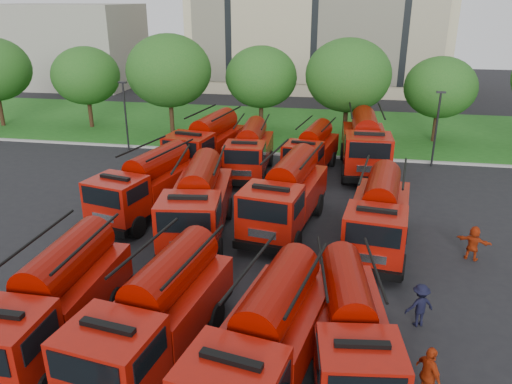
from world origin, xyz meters
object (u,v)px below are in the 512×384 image
fire_truck_5 (198,202)px  fire_truck_8 (207,143)px  fire_truck_7 (379,214)px  fire_truck_9 (250,150)px  fire_truck_2 (265,341)px  firefighter_5 (470,259)px  fire_truck_3 (349,327)px  fire_truck_10 (312,150)px  firefighter_3 (417,325)px  firefighter_4 (190,286)px  fire_truck_0 (52,301)px  fire_truck_6 (286,194)px  fire_truck_11 (365,143)px  fire_truck_1 (157,314)px  fire_truck_4 (147,185)px

fire_truck_5 → fire_truck_8: 10.13m
fire_truck_7 → fire_truck_9: 11.91m
fire_truck_9 → fire_truck_2: bearing=-80.5°
fire_truck_8 → firefighter_5: (14.79, -10.07, -1.75)m
fire_truck_3 → fire_truck_8: 20.37m
fire_truck_10 → firefighter_3: size_ratio=4.24×
fire_truck_8 → fire_truck_5: bearing=-66.9°
fire_truck_8 → firefighter_4: bearing=-67.5°
fire_truck_3 → firefighter_5: 9.69m
fire_truck_0 → firefighter_3: size_ratio=4.44×
fire_truck_3 → fire_truck_6: fire_truck_6 is taller
fire_truck_3 → fire_truck_9: fire_truck_9 is taller
fire_truck_11 → firefighter_3: 17.13m
fire_truck_1 → fire_truck_11: bearing=80.2°
firefighter_5 → fire_truck_10: bearing=-31.1°
fire_truck_4 → firefighter_5: (15.85, -2.16, -1.65)m
fire_truck_3 → fire_truck_5: fire_truck_5 is taller
fire_truck_5 → fire_truck_8: bearing=95.5°
fire_truck_0 → fire_truck_9: (3.02, 18.05, -0.05)m
fire_truck_1 → fire_truck_6: bearing=84.0°
fire_truck_5 → fire_truck_8: (-2.31, 9.87, 0.03)m
fire_truck_10 → fire_truck_1: bearing=-89.9°
fire_truck_1 → firefighter_4: 4.49m
fire_truck_2 → fire_truck_5: 10.59m
fire_truck_6 → fire_truck_5: bearing=-148.5°
firefighter_4 → fire_truck_11: bearing=-81.4°
fire_truck_9 → fire_truck_6: bearing=-69.4°
fire_truck_3 → fire_truck_4: fire_truck_4 is taller
fire_truck_1 → fire_truck_6: size_ratio=0.94×
fire_truck_3 → fire_truck_0: bearing=176.0°
fire_truck_9 → firefighter_3: 17.40m
fire_truck_2 → firefighter_3: (4.81, 3.89, -1.63)m
fire_truck_4 → firefighter_4: 8.00m
fire_truck_3 → fire_truck_4: (-10.53, 10.12, 0.18)m
fire_truck_5 → fire_truck_9: bearing=78.0°
fire_truck_8 → fire_truck_3: bearing=-52.4°
fire_truck_5 → fire_truck_4: bearing=142.3°
fire_truck_5 → fire_truck_10: size_ratio=1.14×
fire_truck_9 → fire_truck_10: size_ratio=1.03×
fire_truck_6 → firefighter_3: fire_truck_6 is taller
fire_truck_7 → fire_truck_9: (-7.70, 9.08, -0.05)m
firefighter_5 → fire_truck_9: bearing=-16.9°
fire_truck_0 → fire_truck_8: fire_truck_8 is taller
fire_truck_1 → fire_truck_7: 11.49m
fire_truck_1 → fire_truck_9: (-0.55, 18.07, -0.04)m
fire_truck_7 → firefighter_3: bearing=-71.3°
fire_truck_7 → fire_truck_6: bearing=169.0°
fire_truck_3 → firefighter_5: size_ratio=4.22×
fire_truck_4 → firefighter_4: fire_truck_4 is taller
fire_truck_6 → fire_truck_9: size_ratio=1.12×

